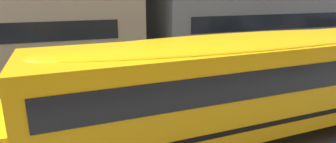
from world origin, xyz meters
TOP-DOWN VIEW (x-y plane):
  - ground_plane at (0.00, 0.00)m, footprint 400.00×400.00m
  - sidewalk_far at (0.00, 7.15)m, footprint 120.00×3.00m
  - lane_centreline at (0.00, 0.00)m, footprint 110.00×0.16m
  - school_bus at (-1.70, -1.87)m, footprint 13.21×3.16m
  - parked_car_grey_past_driveway at (6.63, 4.44)m, footprint 3.98×2.03m

SIDE VIEW (x-z plane):
  - ground_plane at x=0.00m, z-range 0.00..0.00m
  - lane_centreline at x=0.00m, z-range 0.00..0.01m
  - sidewalk_far at x=0.00m, z-range 0.00..0.01m
  - parked_car_grey_past_driveway at x=6.63m, z-range 0.02..1.66m
  - school_bus at x=-1.70m, z-range 0.28..3.21m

